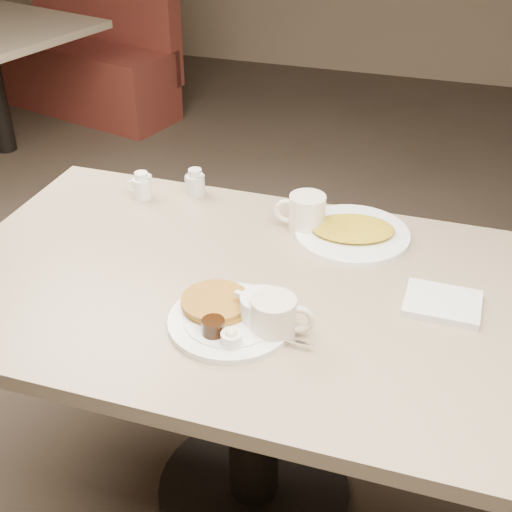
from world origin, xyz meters
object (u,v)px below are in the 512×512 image
(coffee_mug_near, at_px, (275,316))
(creamer_left, at_px, (142,186))
(diner_table, at_px, (254,341))
(coffee_mug_far, at_px, (306,213))
(main_plate, at_px, (235,314))
(creamer_right, at_px, (195,183))
(hash_plate, at_px, (352,232))
(booth_back_left, at_px, (83,52))

(coffee_mug_near, distance_m, creamer_left, 0.73)
(diner_table, relative_size, coffee_mug_far, 10.42)
(coffee_mug_near, height_order, coffee_mug_far, coffee_mug_far)
(main_plate, height_order, creamer_left, creamer_left)
(creamer_right, xyz_separation_m, hash_plate, (0.48, -0.10, -0.02))
(coffee_mug_near, relative_size, creamer_left, 1.79)
(diner_table, height_order, booth_back_left, booth_back_left)
(diner_table, height_order, main_plate, main_plate)
(diner_table, distance_m, creamer_right, 0.54)
(creamer_left, bearing_deg, coffee_mug_near, -41.50)
(diner_table, xyz_separation_m, main_plate, (0.01, -0.15, 0.19))
(main_plate, relative_size, coffee_mug_far, 2.44)
(creamer_right, relative_size, booth_back_left, 0.05)
(main_plate, bearing_deg, diner_table, 91.98)
(diner_table, height_order, coffee_mug_far, coffee_mug_far)
(coffee_mug_far, distance_m, creamer_right, 0.37)
(creamer_right, bearing_deg, creamer_left, -154.25)
(diner_table, height_order, coffee_mug_near, coffee_mug_near)
(coffee_mug_far, distance_m, creamer_left, 0.50)
(diner_table, xyz_separation_m, creamer_left, (-0.44, 0.32, 0.21))
(creamer_right, distance_m, booth_back_left, 2.80)
(diner_table, bearing_deg, booth_back_left, 127.51)
(creamer_right, height_order, hash_plate, creamer_right)
(creamer_left, bearing_deg, creamer_right, 25.75)
(coffee_mug_far, height_order, hash_plate, coffee_mug_far)
(coffee_mug_far, height_order, booth_back_left, booth_back_left)
(booth_back_left, bearing_deg, hash_plate, -46.68)
(coffee_mug_far, relative_size, creamer_left, 1.80)
(coffee_mug_near, xyz_separation_m, booth_back_left, (-2.09, 2.75, -0.39))
(hash_plate, relative_size, booth_back_left, 0.22)
(diner_table, relative_size, creamer_right, 18.75)
(coffee_mug_far, relative_size, booth_back_left, 0.09)
(coffee_mug_near, bearing_deg, coffee_mug_far, 96.28)
(creamer_left, distance_m, hash_plate, 0.62)
(diner_table, bearing_deg, creamer_left, 143.90)
(diner_table, relative_size, booth_back_left, 0.92)
(diner_table, xyz_separation_m, coffee_mug_far, (0.05, 0.29, 0.22))
(main_plate, bearing_deg, booth_back_left, 126.05)
(creamer_left, relative_size, booth_back_left, 0.05)
(coffee_mug_far, bearing_deg, main_plate, -95.90)
(booth_back_left, bearing_deg, main_plate, -53.95)
(coffee_mug_near, xyz_separation_m, creamer_right, (-0.41, 0.55, -0.01))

